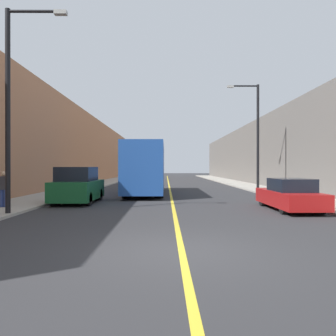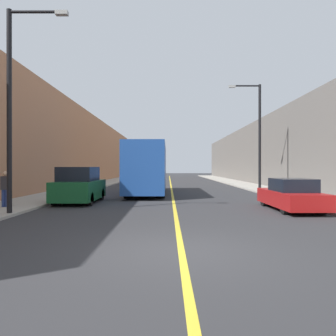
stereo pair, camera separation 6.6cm
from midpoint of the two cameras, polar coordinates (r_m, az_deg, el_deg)
ground_plane at (r=7.81m, az=2.32°, el=-14.32°), size 200.00×200.00×0.00m
sidewalk_left at (r=38.37m, az=-11.73°, el=-2.70°), size 3.11×72.00×0.11m
sidewalk_right at (r=38.51m, az=12.17°, el=-2.69°), size 3.11×72.00×0.11m
building_row_left at (r=39.25m, az=-16.84°, el=3.43°), size 4.00×72.00×8.41m
building_row_right at (r=39.42m, az=17.23°, el=2.51°), size 4.00×72.00×7.17m
road_center_line at (r=37.61m, az=0.24°, el=-2.83°), size 0.16×72.00×0.01m
bus at (r=23.81m, az=-3.78°, el=-0.01°), size 2.59×10.10×3.56m
parked_suv_left at (r=18.52m, az=-15.37°, el=-3.11°), size 2.02×4.42×1.96m
car_right_near at (r=15.98m, az=20.47°, el=-4.52°), size 1.78×4.68×1.44m
street_lamp_left at (r=14.78m, az=-25.40°, el=10.95°), size 2.47×0.24×8.18m
street_lamp_right at (r=26.02m, az=15.06°, el=6.22°), size 2.47×0.24×8.15m
pedestrian at (r=16.97m, az=-26.68°, el=-3.20°), size 0.36×0.23×1.66m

